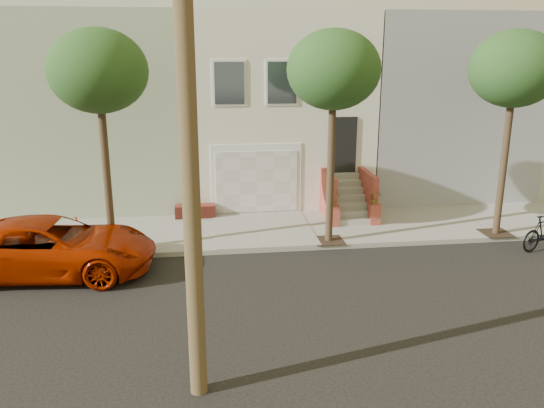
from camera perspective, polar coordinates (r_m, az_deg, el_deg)
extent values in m
plane|color=black|center=(13.54, 5.43, -10.08)|extent=(90.00, 90.00, 0.00)
cube|color=gray|center=(18.39, 1.79, -2.63)|extent=(40.00, 3.70, 0.15)
cube|color=beige|center=(23.34, -0.44, 10.32)|extent=(7.00, 8.00, 7.00)
cube|color=gray|center=(23.51, -17.37, 9.66)|extent=(6.50, 8.00, 7.00)
cube|color=gray|center=(25.08, 15.43, 10.15)|extent=(6.50, 8.00, 7.00)
cube|color=silver|center=(19.70, -1.63, 2.64)|extent=(3.20, 0.12, 2.50)
cube|color=silver|center=(19.66, -1.61, 2.31)|extent=(2.90, 0.06, 2.20)
cube|color=gray|center=(18.24, -1.00, -2.50)|extent=(3.20, 3.70, 0.02)
cube|color=maroon|center=(19.56, -7.93, -0.73)|extent=(1.40, 0.45, 0.44)
cube|color=black|center=(19.96, 7.30, 6.06)|extent=(1.00, 0.06, 2.00)
cube|color=#3F4751|center=(19.09, -4.44, 12.35)|extent=(1.00, 0.06, 1.40)
cube|color=silver|center=(19.11, -4.45, 12.35)|extent=(1.15, 0.05, 1.55)
cube|color=#3F4751|center=(19.27, 1.04, 12.43)|extent=(1.00, 0.06, 1.40)
cube|color=silver|center=(19.29, 1.03, 12.43)|extent=(1.15, 0.05, 1.55)
cube|color=#3F4751|center=(19.61, 6.37, 12.39)|extent=(1.00, 0.06, 1.40)
cube|color=silver|center=(19.63, 6.36, 12.40)|extent=(1.15, 0.05, 1.55)
cube|color=gray|center=(18.82, 8.41, -1.80)|extent=(1.20, 0.28, 0.20)
cube|color=gray|center=(19.02, 8.21, -0.97)|extent=(1.20, 0.28, 0.20)
cube|color=gray|center=(19.22, 8.02, -0.16)|extent=(1.20, 0.28, 0.20)
cube|color=gray|center=(19.43, 7.82, 0.63)|extent=(1.20, 0.28, 0.20)
cube|color=gray|center=(19.64, 7.64, 1.41)|extent=(1.20, 0.28, 0.20)
cube|color=gray|center=(19.85, 7.45, 2.17)|extent=(1.20, 0.28, 0.20)
cube|color=gray|center=(20.07, 7.27, 2.91)|extent=(1.20, 0.28, 0.20)
cube|color=#983E31|center=(19.23, 5.82, 0.85)|extent=(0.18, 1.96, 1.60)
cube|color=#983E31|center=(19.60, 9.81, 0.98)|extent=(0.18, 1.96, 1.60)
cube|color=#983E31|center=(18.54, 6.39, -1.19)|extent=(0.35, 0.35, 0.70)
imported|color=#1A4016|center=(18.38, 6.45, 0.52)|extent=(0.40, 0.35, 0.45)
cube|color=#983E31|center=(18.91, 10.52, -1.02)|extent=(0.35, 0.35, 0.70)
imported|color=#1A4016|center=(18.75, 10.61, 0.66)|extent=(0.41, 0.35, 0.45)
cube|color=#2D2116|center=(16.99, -16.09, -4.57)|extent=(0.90, 0.90, 0.02)
cylinder|color=#332417|center=(16.40, -16.64, 2.31)|extent=(0.22, 0.22, 4.20)
ellipsoid|color=#1A4016|center=(16.00, -17.52, 12.98)|extent=(2.70, 2.57, 2.29)
cube|color=#2D2116|center=(17.20, 5.86, -3.75)|extent=(0.90, 0.90, 0.02)
cylinder|color=#332417|center=(16.62, 6.06, 3.07)|extent=(0.22, 0.22, 4.20)
ellipsoid|color=#1A4016|center=(16.22, 6.38, 13.63)|extent=(2.70, 2.57, 2.29)
cube|color=#2D2116|center=(19.18, 22.09, -2.79)|extent=(0.90, 0.90, 0.02)
cylinder|color=#332417|center=(18.66, 22.76, 3.32)|extent=(0.22, 0.22, 4.20)
ellipsoid|color=#1A4016|center=(18.31, 23.79, 12.67)|extent=(2.70, 2.57, 2.29)
cylinder|color=#483821|center=(8.71, -8.73, 9.69)|extent=(0.30, 0.30, 10.00)
imported|color=#9D1D00|center=(15.95, -21.92, -4.14)|extent=(5.71, 2.97, 1.53)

